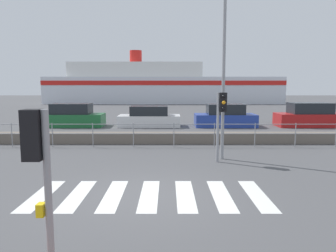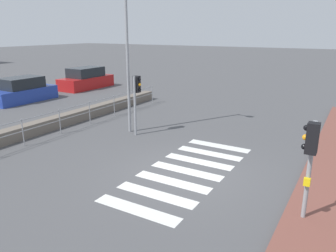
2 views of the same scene
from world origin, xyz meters
The scene contains 10 objects.
ground_plane centered at (0.00, 0.00, 0.00)m, with size 160.00×160.00×0.00m, color #4C4C4F.
sidewalk_brick centered at (0.00, -4.10, 0.06)m, with size 24.00×1.80×0.12m.
crosswalk centered at (0.17, 0.00, 0.00)m, with size 5.85×2.40×0.01m.
seawall centered at (0.00, 7.34, 0.26)m, with size 18.04×0.55×0.52m.
harbor_fence centered at (0.00, 6.46, 0.71)m, with size 16.28×0.04×1.08m.
traffic_light_near centered at (-1.10, -3.62, 1.76)m, with size 0.34×0.32×2.42m.
traffic_light_far centered at (2.52, 3.58, 1.83)m, with size 0.34×0.32×2.48m.
streetlamp centered at (2.66, 3.93, 4.24)m, with size 0.32×0.98×6.99m.
parked_car_blue centered at (4.45, 13.77, 0.64)m, with size 3.99×1.89×1.50m.
parked_car_red centered at (10.07, 13.77, 0.67)m, with size 4.34×1.82×1.58m.
Camera 2 is at (-8.35, -4.32, 4.27)m, focal length 35.00 mm.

